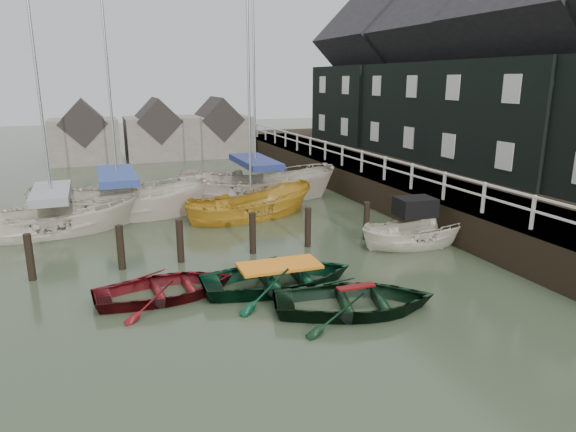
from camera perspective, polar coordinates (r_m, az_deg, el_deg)
name	(u,v)px	position (r m, az deg, el deg)	size (l,w,h in m)	color
ground	(243,292)	(14.32, -4.99, -8.36)	(120.00, 120.00, 0.00)	#2D3421
pier	(367,179)	(26.60, 8.81, 4.06)	(3.04, 32.00, 2.70)	black
land_strip	(455,185)	(29.82, 18.05, 3.28)	(14.00, 38.00, 1.50)	black
quay_houses	(482,79)	(28.25, 20.73, 14.07)	(6.52, 28.14, 10.01)	black
mooring_pilings	(183,247)	(16.68, -11.58, -3.36)	(13.72, 0.22, 1.80)	black
far_sheds	(155,133)	(39.11, -14.55, 8.91)	(14.00, 4.08, 4.39)	#665B51
rowboat_red	(168,297)	(14.33, -13.24, -8.71)	(2.69, 3.76, 0.78)	#550C10
rowboat_green	(279,287)	(14.54, -0.96, -7.93)	(3.11, 4.36, 0.90)	black
rowboat_dkgreen	(355,311)	(13.28, 7.46, -10.39)	(2.93, 4.11, 0.85)	black
motorboat	(416,243)	(18.59, 14.02, -2.89)	(4.27, 1.88, 2.48)	beige
sailboat_a	(56,230)	(21.56, -24.41, -1.46)	(6.83, 3.29, 10.46)	beige
sailboat_b	(120,214)	(23.14, -18.15, 0.20)	(8.07, 4.72, 11.78)	beige
sailboat_c	(251,216)	(21.94, -4.11, 0.02)	(6.35, 3.52, 11.16)	#BA8622
sailboat_d	(256,196)	(25.50, -3.59, 2.24)	(8.27, 5.45, 11.91)	#C0B4A4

